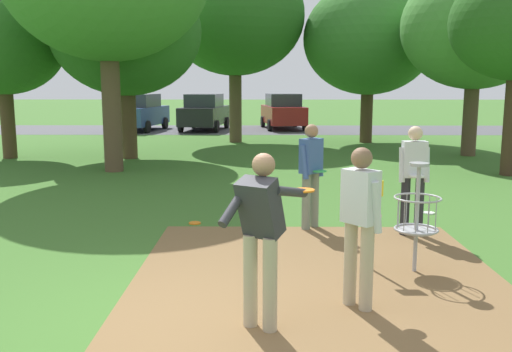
{
  "coord_description": "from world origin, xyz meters",
  "views": [
    {
      "loc": [
        0.87,
        -5.15,
        2.35
      ],
      "look_at": [
        0.78,
        2.94,
        1.0
      ],
      "focal_mm": 38.91,
      "sensor_mm": 36.0,
      "label": 1
    }
  ],
  "objects_px": {
    "player_foreground_watching": "(360,218)",
    "tree_far_left": "(476,26)",
    "player_throwing": "(414,174)",
    "parked_car_center_left": "(204,112)",
    "player_waiting_left": "(261,229)",
    "tree_near_left": "(369,39)",
    "parked_car_leftmost": "(139,112)",
    "tree_near_right": "(126,32)",
    "tree_mid_right": "(2,42)",
    "frisbee_by_tee": "(429,213)",
    "tree_mid_left": "(235,16)",
    "parked_car_center_right": "(283,111)",
    "player_waiting_right": "(311,170)",
    "disc_golf_basket": "(412,213)",
    "frisbee_near_basket": "(195,223)"
  },
  "relations": [
    {
      "from": "tree_mid_left",
      "to": "frisbee_near_basket",
      "type": "bearing_deg",
      "value": -90.24
    },
    {
      "from": "disc_golf_basket",
      "to": "parked_car_center_right",
      "type": "distance_m",
      "value": 22.53
    },
    {
      "from": "tree_near_left",
      "to": "parked_car_center_left",
      "type": "height_order",
      "value": "tree_near_left"
    },
    {
      "from": "player_foreground_watching",
      "to": "tree_far_left",
      "type": "xyz_separation_m",
      "value": [
        5.8,
        12.7,
        3.19
      ]
    },
    {
      "from": "parked_car_leftmost",
      "to": "tree_near_right",
      "type": "bearing_deg",
      "value": -79.2
    },
    {
      "from": "player_waiting_left",
      "to": "tree_near_left",
      "type": "bearing_deg",
      "value": 76.4
    },
    {
      "from": "tree_near_right",
      "to": "tree_mid_left",
      "type": "distance_m",
      "value": 5.99
    },
    {
      "from": "tree_near_left",
      "to": "tree_far_left",
      "type": "bearing_deg",
      "value": -57.74
    },
    {
      "from": "player_foreground_watching",
      "to": "player_throwing",
      "type": "distance_m",
      "value": 3.17
    },
    {
      "from": "player_waiting_left",
      "to": "player_throwing",
      "type": "bearing_deg",
      "value": 55.32
    },
    {
      "from": "tree_mid_left",
      "to": "parked_car_leftmost",
      "type": "bearing_deg",
      "value": 132.56
    },
    {
      "from": "tree_near_left",
      "to": "parked_car_leftmost",
      "type": "bearing_deg",
      "value": 151.42
    },
    {
      "from": "disc_golf_basket",
      "to": "tree_mid_right",
      "type": "xyz_separation_m",
      "value": [
        -9.96,
        10.77,
        2.86
      ]
    },
    {
      "from": "player_foreground_watching",
      "to": "parked_car_leftmost",
      "type": "distance_m",
      "value": 23.69
    },
    {
      "from": "player_waiting_left",
      "to": "frisbee_near_basket",
      "type": "xyz_separation_m",
      "value": [
        -1.14,
        4.06,
        -0.98
      ]
    },
    {
      "from": "parked_car_leftmost",
      "to": "parked_car_center_left",
      "type": "height_order",
      "value": "same"
    },
    {
      "from": "parked_car_leftmost",
      "to": "parked_car_center_right",
      "type": "relative_size",
      "value": 1.01
    },
    {
      "from": "tree_near_left",
      "to": "tree_mid_right",
      "type": "height_order",
      "value": "tree_near_left"
    },
    {
      "from": "tree_mid_right",
      "to": "parked_car_leftmost",
      "type": "relative_size",
      "value": 1.19
    },
    {
      "from": "disc_golf_basket",
      "to": "tree_mid_left",
      "type": "relative_size",
      "value": 0.19
    },
    {
      "from": "tree_near_right",
      "to": "parked_car_center_left",
      "type": "xyz_separation_m",
      "value": [
        1.26,
        10.87,
        -3.02
      ]
    },
    {
      "from": "disc_golf_basket",
      "to": "frisbee_near_basket",
      "type": "relative_size",
      "value": 6.78
    },
    {
      "from": "frisbee_near_basket",
      "to": "tree_near_right",
      "type": "bearing_deg",
      "value": 110.15
    },
    {
      "from": "player_throwing",
      "to": "parked_car_center_left",
      "type": "xyz_separation_m",
      "value": [
        -5.31,
        19.92,
        -0.05
      ]
    },
    {
      "from": "tree_near_right",
      "to": "parked_car_center_left",
      "type": "height_order",
      "value": "tree_near_right"
    },
    {
      "from": "tree_mid_left",
      "to": "tree_mid_right",
      "type": "xyz_separation_m",
      "value": [
        -7.0,
        -5.0,
        -1.37
      ]
    },
    {
      "from": "frisbee_by_tee",
      "to": "player_waiting_right",
      "type": "bearing_deg",
      "value": -154.81
    },
    {
      "from": "tree_near_left",
      "to": "tree_far_left",
      "type": "xyz_separation_m",
      "value": [
        2.62,
        -4.16,
        0.06
      ]
    },
    {
      "from": "tree_near_left",
      "to": "parked_car_center_right",
      "type": "relative_size",
      "value": 1.43
    },
    {
      "from": "tree_far_left",
      "to": "parked_car_center_left",
      "type": "bearing_deg",
      "value": 134.09
    },
    {
      "from": "tree_near_right",
      "to": "parked_car_leftmost",
      "type": "bearing_deg",
      "value": 100.8
    },
    {
      "from": "parked_car_leftmost",
      "to": "frisbee_by_tee",
      "type": "bearing_deg",
      "value": -62.91
    },
    {
      "from": "player_throwing",
      "to": "tree_near_right",
      "type": "height_order",
      "value": "tree_near_right"
    },
    {
      "from": "player_foreground_watching",
      "to": "parked_car_center_right",
      "type": "xyz_separation_m",
      "value": [
        0.07,
        23.67,
        -0.05
      ]
    },
    {
      "from": "player_foreground_watching",
      "to": "tree_mid_left",
      "type": "xyz_separation_m",
      "value": [
        -2.11,
        16.93,
        4.02
      ]
    },
    {
      "from": "player_throwing",
      "to": "tree_near_left",
      "type": "height_order",
      "value": "tree_near_left"
    },
    {
      "from": "frisbee_near_basket",
      "to": "tree_mid_right",
      "type": "xyz_separation_m",
      "value": [
        -6.94,
        8.39,
        3.61
      ]
    },
    {
      "from": "tree_near_left",
      "to": "parked_car_leftmost",
      "type": "height_order",
      "value": "tree_near_left"
    },
    {
      "from": "tree_mid_left",
      "to": "parked_car_center_left",
      "type": "distance_m",
      "value": 7.39
    },
    {
      "from": "disc_golf_basket",
      "to": "player_throwing",
      "type": "height_order",
      "value": "player_throwing"
    },
    {
      "from": "tree_mid_left",
      "to": "tree_far_left",
      "type": "xyz_separation_m",
      "value": [
        7.91,
        -4.23,
        -0.83
      ]
    },
    {
      "from": "player_waiting_left",
      "to": "tree_far_left",
      "type": "distance_m",
      "value": 15.21
    },
    {
      "from": "player_waiting_left",
      "to": "player_waiting_right",
      "type": "xyz_separation_m",
      "value": [
        0.8,
        3.79,
        -0.02
      ]
    },
    {
      "from": "player_waiting_right",
      "to": "tree_far_left",
      "type": "bearing_deg",
      "value": 57.41
    },
    {
      "from": "parked_car_leftmost",
      "to": "parked_car_center_right",
      "type": "distance_m",
      "value": 7.42
    },
    {
      "from": "player_throwing",
      "to": "player_waiting_left",
      "type": "height_order",
      "value": "same"
    },
    {
      "from": "parked_car_leftmost",
      "to": "parked_car_center_left",
      "type": "relative_size",
      "value": 1.01
    },
    {
      "from": "tree_mid_left",
      "to": "tree_far_left",
      "type": "height_order",
      "value": "tree_mid_left"
    },
    {
      "from": "tree_mid_left",
      "to": "parked_car_center_right",
      "type": "xyz_separation_m",
      "value": [
        2.18,
        6.75,
        -4.07
      ]
    },
    {
      "from": "player_waiting_right",
      "to": "tree_far_left",
      "type": "xyz_separation_m",
      "value": [
        6.03,
        9.43,
        3.19
      ]
    }
  ]
}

